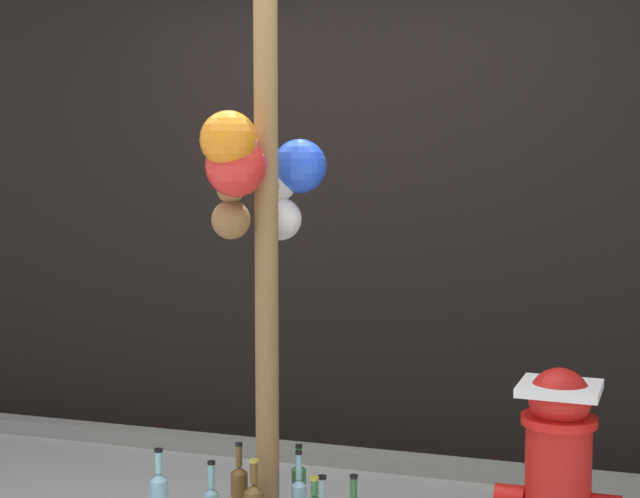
% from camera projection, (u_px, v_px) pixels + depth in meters
% --- Properties ---
extents(building_wall, '(10.00, 0.20, 3.16)m').
position_uv_depth(building_wall, '(361.00, 151.00, 4.72)').
color(building_wall, black).
rests_on(building_wall, ground_plane).
extents(curb_strip, '(8.00, 0.12, 0.08)m').
position_uv_depth(curb_strip, '(340.00, 457.00, 4.50)').
color(curb_strip, gray).
rests_on(curb_strip, ground_plane).
extents(memorial_post, '(0.60, 0.55, 2.90)m').
position_uv_depth(memorial_post, '(261.00, 121.00, 3.35)').
color(memorial_post, olive).
rests_on(memorial_post, ground_plane).
extents(fire_hydrant, '(0.42, 0.28, 0.81)m').
position_uv_depth(fire_hydrant, '(558.00, 480.00, 3.03)').
color(fire_hydrant, red).
rests_on(fire_hydrant, ground_plane).
extents(bottle_5, '(0.06, 0.06, 0.40)m').
position_uv_depth(bottle_5, '(272.00, 492.00, 3.64)').
color(bottle_5, silver).
rests_on(bottle_5, ground_plane).
extents(bottle_8, '(0.07, 0.07, 0.36)m').
position_uv_depth(bottle_8, '(267.00, 487.00, 3.75)').
color(bottle_8, '#B2DBEA').
rests_on(bottle_8, ground_plane).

